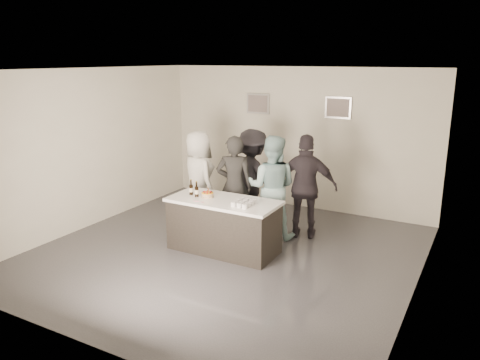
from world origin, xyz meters
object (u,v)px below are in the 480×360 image
at_px(person_guest_back, 252,177).
at_px(person_guest_right, 306,187).
at_px(beer_bottle_b, 197,189).
at_px(cake, 208,195).
at_px(beer_bottle_a, 191,187).
at_px(person_main_black, 234,186).
at_px(bar_counter, 224,225).
at_px(person_guest_left, 199,178).
at_px(person_main_blue, 272,187).

bearing_deg(person_guest_back, person_guest_right, -173.60).
bearing_deg(beer_bottle_b, cake, 17.66).
distance_m(beer_bottle_a, person_guest_right, 2.05).
distance_m(beer_bottle_b, person_main_black, 0.89).
distance_m(bar_counter, beer_bottle_b, 0.76).
xyz_separation_m(person_guest_right, person_guest_back, (-1.18, 0.20, -0.01)).
bearing_deg(cake, beer_bottle_a, -179.56).
distance_m(person_main_black, person_guest_left, 0.89).
height_order(beer_bottle_a, person_guest_left, person_guest_left).
height_order(beer_bottle_a, person_main_black, person_main_black).
bearing_deg(cake, person_guest_left, 130.72).
distance_m(bar_counter, cake, 0.58).
bearing_deg(beer_bottle_b, person_main_black, 72.94).
height_order(beer_bottle_a, person_guest_right, person_guest_right).
bearing_deg(beer_bottle_b, person_guest_back, 79.61).
xyz_separation_m(bar_counter, person_main_blue, (0.41, 1.00, 0.48)).
relative_size(beer_bottle_a, beer_bottle_b, 1.00).
distance_m(cake, person_main_black, 0.79).
bearing_deg(beer_bottle_a, cake, 0.44).
bearing_deg(person_guest_back, cake, 102.06).
relative_size(bar_counter, beer_bottle_b, 7.15).
height_order(beer_bottle_a, person_main_blue, person_main_blue).
relative_size(person_guest_right, person_guest_back, 1.01).
bearing_deg(person_main_blue, beer_bottle_a, 30.61).
distance_m(bar_counter, person_guest_right, 1.66).
height_order(cake, person_main_blue, person_main_blue).
xyz_separation_m(person_main_blue, person_guest_right, (0.55, 0.26, 0.01)).
xyz_separation_m(beer_bottle_a, person_main_blue, (1.05, 1.00, -0.10)).
relative_size(person_main_black, person_guest_right, 0.98).
height_order(cake, person_guest_right, person_guest_right).
relative_size(beer_bottle_b, person_guest_back, 0.14).
relative_size(beer_bottle_a, person_guest_left, 0.14).
bearing_deg(bar_counter, beer_bottle_a, -179.36).
bearing_deg(bar_counter, person_guest_right, 52.51).
bearing_deg(cake, person_guest_back, 86.15).
distance_m(beer_bottle_b, person_main_blue, 1.40).
bearing_deg(person_main_blue, beer_bottle_b, 36.50).
bearing_deg(person_main_blue, person_guest_right, -167.75).
bearing_deg(person_guest_left, beer_bottle_b, 151.27).
xyz_separation_m(bar_counter, person_main_black, (-0.23, 0.78, 0.47)).
xyz_separation_m(bar_counter, beer_bottle_a, (-0.64, -0.01, 0.58)).
distance_m(beer_bottle_a, person_guest_left, 1.05).
distance_m(beer_bottle_b, person_guest_right, 1.97).
distance_m(bar_counter, person_main_black, 0.94).
bearing_deg(beer_bottle_a, bar_counter, 0.64).
distance_m(person_main_blue, person_guest_back, 0.77).
bearing_deg(person_guest_left, bar_counter, 169.37).
distance_m(cake, beer_bottle_a, 0.34).
relative_size(bar_counter, cake, 9.16).
xyz_separation_m(cake, beer_bottle_a, (-0.33, -0.00, 0.09)).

